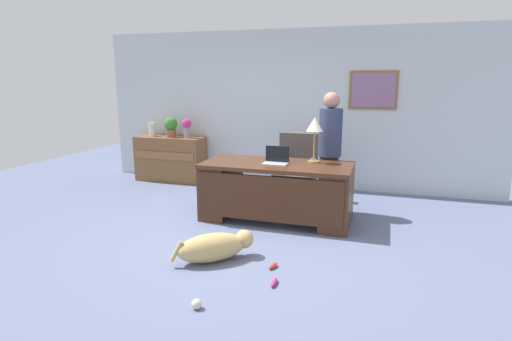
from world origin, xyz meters
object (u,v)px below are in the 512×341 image
at_px(desk, 276,189).
at_px(armchair, 296,171).
at_px(dog_lying, 215,247).
at_px(desk_lamp, 315,127).
at_px(credenza, 171,159).
at_px(person_standing, 330,151).
at_px(dog_toy_bone, 273,266).
at_px(dog_toy_ball, 197,304).
at_px(laptop, 276,159).
at_px(dog_toy_plush, 274,282).
at_px(potted_plant, 171,126).
at_px(vase_empty, 152,129).
at_px(vase_with_flowers, 187,127).

height_order(desk, armchair, armchair).
bearing_deg(dog_lying, armchair, 82.53).
distance_m(armchair, desk_lamp, 1.19).
bearing_deg(desk_lamp, credenza, 154.92).
bearing_deg(armchair, person_standing, -37.65).
xyz_separation_m(desk_lamp, dog_toy_bone, (-0.10, -1.66, -1.23)).
height_order(desk, dog_lying, desk).
distance_m(desk_lamp, dog_toy_ball, 2.90).
bearing_deg(laptop, armchair, 87.27).
bearing_deg(dog_toy_plush, dog_toy_bone, 106.68).
height_order(potted_plant, dog_toy_ball, potted_plant).
bearing_deg(desk, vase_empty, 150.55).
height_order(credenza, desk_lamp, desk_lamp).
bearing_deg(laptop, dog_toy_plush, -75.51).
distance_m(vase_with_flowers, dog_toy_bone, 4.03).
relative_size(credenza, laptop, 4.00).
bearing_deg(armchair, potted_plant, 167.06).
height_order(dog_toy_bone, dog_toy_plush, same).
distance_m(vase_empty, potted_plant, 0.41).
relative_size(desk_lamp, vase_with_flowers, 1.74).
bearing_deg(dog_toy_plush, desk, 104.42).
height_order(person_standing, desk_lamp, person_standing).
height_order(person_standing, dog_lying, person_standing).
height_order(vase_with_flowers, potted_plant, potted_plant).
height_order(person_standing, laptop, person_standing).
bearing_deg(vase_empty, person_standing, -16.30).
distance_m(dog_toy_ball, dog_toy_bone, 1.01).
bearing_deg(dog_toy_ball, vase_with_flowers, 117.55).
relative_size(armchair, vase_empty, 4.17).
xyz_separation_m(armchair, dog_toy_plush, (0.40, -2.79, -0.45)).
relative_size(person_standing, vase_empty, 6.79).
distance_m(credenza, person_standing, 3.28).
bearing_deg(desk_lamp, dog_toy_ball, -101.08).
bearing_deg(desk_lamp, dog_toy_plush, -90.08).
bearing_deg(person_standing, laptop, -136.32).
bearing_deg(dog_lying, dog_toy_bone, 0.89).
xyz_separation_m(armchair, vase_with_flowers, (-2.16, 0.57, 0.55)).
xyz_separation_m(credenza, dog_toy_bone, (2.82, -3.03, -0.39)).
distance_m(laptop, dog_toy_bone, 1.68).
height_order(desk_lamp, dog_toy_ball, desk_lamp).
height_order(credenza, dog_lying, credenza).
bearing_deg(dog_toy_ball, dog_toy_plush, 49.82).
relative_size(laptop, vase_empty, 1.28).
height_order(dog_toy_ball, dog_toy_plush, dog_toy_ball).
bearing_deg(potted_plant, laptop, -33.34).
bearing_deg(laptop, dog_lying, -100.80).
xyz_separation_m(dog_lying, laptop, (0.27, 1.44, 0.68)).
bearing_deg(dog_toy_bone, laptop, 103.97).
xyz_separation_m(laptop, dog_toy_plush, (0.45, -1.76, -0.81)).
xyz_separation_m(armchair, person_standing, (0.57, -0.44, 0.41)).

